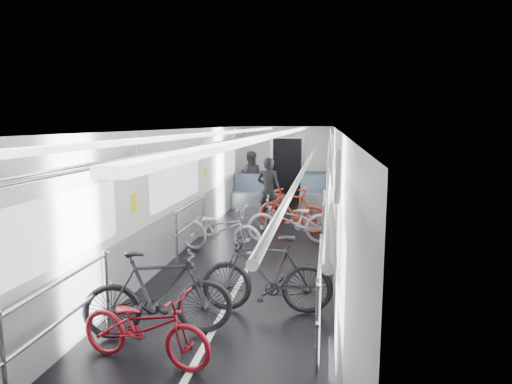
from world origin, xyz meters
TOP-DOWN VIEW (x-y plane):
  - car_shell at (0.00, 1.78)m, footprint 3.02×14.01m
  - bike_left_near at (-0.51, -3.97)m, footprint 1.61×0.82m
  - bike_left_mid at (-0.59, -3.37)m, footprint 1.82×0.98m
  - bike_left_far at (-0.71, 0.23)m, footprint 1.85×0.99m
  - bike_right_near at (0.57, -2.47)m, footprint 1.78×0.58m
  - bike_right_mid at (0.61, 1.16)m, footprint 1.91×0.82m
  - bike_right_far at (0.56, 2.16)m, footprint 1.79×0.99m
  - bike_aisle at (0.12, 3.04)m, footprint 0.86×1.71m
  - person_standing at (-0.13, 3.14)m, footprint 0.65×0.47m
  - person_seated at (-1.06, 5.80)m, footprint 0.86×0.71m

SIDE VIEW (x-z plane):
  - bike_left_near at x=-0.51m, z-range 0.00..0.81m
  - bike_aisle at x=0.12m, z-range 0.00..0.86m
  - bike_left_far at x=-0.71m, z-range 0.00..0.93m
  - bike_right_mid at x=0.61m, z-range 0.00..0.98m
  - bike_right_far at x=0.56m, z-range 0.00..1.03m
  - bike_left_mid at x=-0.59m, z-range 0.00..1.05m
  - bike_right_near at x=0.57m, z-range 0.00..1.06m
  - person_seated at x=-1.06m, z-range 0.00..1.64m
  - person_standing at x=-0.13m, z-range 0.00..1.66m
  - car_shell at x=0.00m, z-range -0.08..2.33m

